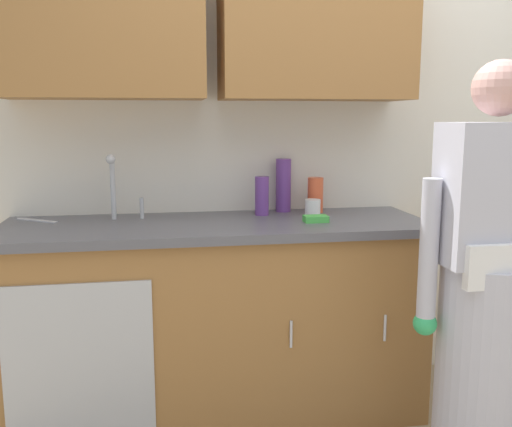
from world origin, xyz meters
TOP-DOWN VIEW (x-y plane):
  - kitchen_wall_with_uppers at (-0.14, 0.99)m, footprint 4.80×0.44m
  - counter_cabinet at (-0.55, 0.70)m, footprint 1.90×0.62m
  - countertop at (-0.55, 0.70)m, footprint 1.96×0.66m
  - sink at (-0.98, 0.71)m, footprint 0.50×0.36m
  - person_at_sink at (0.40, 0.01)m, footprint 0.55×0.34m
  - bottle_cleaner_spray at (-0.03, 0.88)m, footprint 0.08×0.08m
  - bottle_water_short at (-0.18, 0.94)m, footprint 0.08×0.08m
  - bottle_water_tall at (-0.31, 0.85)m, footprint 0.07×0.07m
  - cup_by_sink at (-0.07, 0.78)m, footprint 0.08×0.08m
  - knife_on_counter at (-1.38, 0.87)m, footprint 0.21×0.16m
  - sponge at (-0.10, 0.62)m, footprint 0.11×0.07m

SIDE VIEW (x-z plane):
  - counter_cabinet at x=-0.55m, z-range 0.00..0.90m
  - person_at_sink at x=0.40m, z-range -0.12..1.50m
  - countertop at x=-0.55m, z-range 0.90..0.94m
  - sink at x=-0.98m, z-range 0.75..1.10m
  - knife_on_counter at x=-1.38m, z-range 0.94..0.95m
  - sponge at x=-0.10m, z-range 0.94..0.97m
  - cup_by_sink at x=-0.07m, z-range 0.94..1.02m
  - bottle_cleaner_spray at x=-0.03m, z-range 0.94..1.12m
  - bottle_water_tall at x=-0.31m, z-range 0.94..1.13m
  - bottle_water_short at x=-0.18m, z-range 0.94..1.21m
  - kitchen_wall_with_uppers at x=-0.14m, z-range 0.13..2.83m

